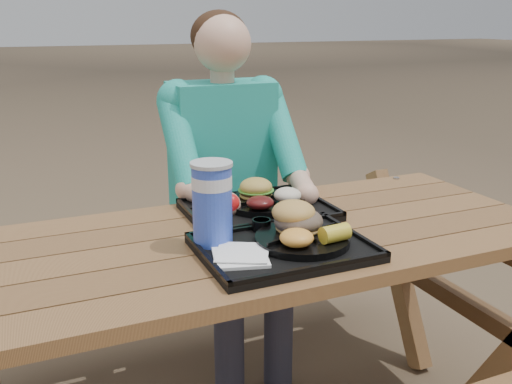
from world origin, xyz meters
name	(u,v)px	position (x,y,z in m)	size (l,w,h in m)	color
picnic_table	(256,346)	(0.00, 0.00, 0.38)	(1.80, 1.49, 0.75)	#999999
tray_near	(283,249)	(0.01, -0.15, 0.76)	(0.45, 0.35, 0.02)	black
tray_far	(258,211)	(0.08, 0.16, 0.76)	(0.45, 0.35, 0.02)	black
plate_near	(302,240)	(0.07, -0.16, 0.78)	(0.26, 0.26, 0.02)	black
plate_far	(265,203)	(0.11, 0.17, 0.78)	(0.26, 0.26, 0.02)	black
napkin_stack	(240,256)	(-0.13, -0.19, 0.78)	(0.14, 0.14, 0.02)	white
soda_cup	(212,205)	(-0.15, -0.06, 0.88)	(0.11, 0.11, 0.22)	#193ABE
condiment_bbq	(261,225)	(0.01, -0.02, 0.79)	(0.06, 0.06, 0.03)	black
condiment_mustard	(283,225)	(0.07, -0.04, 0.78)	(0.04, 0.04, 0.03)	gold
sandwich	(299,208)	(0.08, -0.11, 0.86)	(0.13, 0.13, 0.13)	gold
mac_cheese	(297,238)	(0.02, -0.21, 0.81)	(0.09, 0.09, 0.04)	#F9AF41
corn_cob	(335,233)	(0.13, -0.23, 0.81)	(0.08, 0.08, 0.05)	yellow
cutlery_far	(207,213)	(-0.09, 0.17, 0.77)	(0.03, 0.14, 0.01)	black
burger	(256,183)	(0.09, 0.22, 0.84)	(0.11, 0.11, 0.10)	gold
baked_beans	(260,203)	(0.06, 0.10, 0.81)	(0.09, 0.09, 0.04)	#531110
potato_salad	(288,195)	(0.16, 0.12, 0.81)	(0.09, 0.09, 0.05)	#ECE2C8
diner	(224,207)	(0.12, 0.58, 0.64)	(0.48, 0.84, 1.28)	#1995B1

